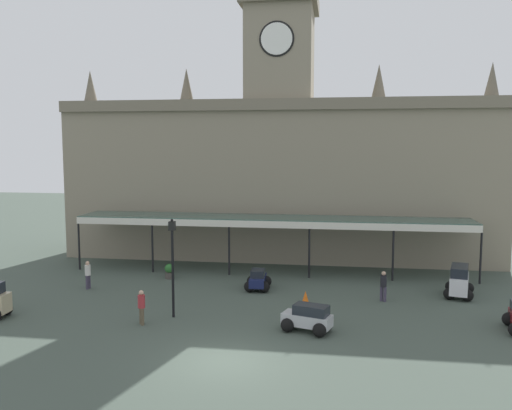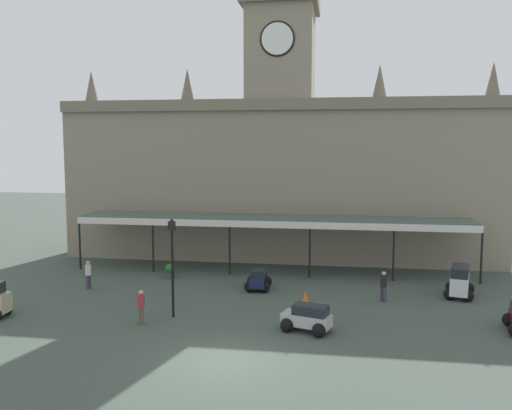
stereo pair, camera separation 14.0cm
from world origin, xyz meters
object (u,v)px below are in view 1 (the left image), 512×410
at_px(car_silver_estate, 308,320).
at_px(victorian_lamppost, 173,256).
at_px(car_white_van, 459,282).
at_px(car_navy_sedan, 258,281).
at_px(traffic_cone, 305,297).
at_px(pedestrian_crossing_forecourt, 383,285).
at_px(pedestrian_beside_cars, 141,306).
at_px(planter_forecourt_centre, 169,271).
at_px(pedestrian_near_entrance, 88,274).

bearing_deg(car_silver_estate, victorian_lamppost, 170.60).
bearing_deg(car_white_van, car_navy_sedan, -179.24).
distance_m(victorian_lamppost, traffic_cone, 7.70).
bearing_deg(victorian_lamppost, pedestrian_crossing_forecourt, 22.51).
xyz_separation_m(car_navy_sedan, pedestrian_beside_cars, (-4.55, -7.12, 0.41)).
relative_size(car_navy_sedan, pedestrian_crossing_forecourt, 1.25).
bearing_deg(traffic_cone, pedestrian_beside_cars, -148.02).
bearing_deg(pedestrian_crossing_forecourt, car_navy_sedan, 168.60).
xyz_separation_m(pedestrian_crossing_forecourt, traffic_cone, (-4.19, -0.99, -0.57)).
bearing_deg(pedestrian_beside_cars, victorian_lamppost, 48.56).
bearing_deg(pedestrian_beside_cars, car_navy_sedan, 57.41).
bearing_deg(car_white_van, pedestrian_beside_cars, -155.57).
xyz_separation_m(victorian_lamppost, traffic_cone, (6.36, 3.38, -2.73)).
xyz_separation_m(victorian_lamppost, planter_forecourt_centre, (-2.61, 7.54, -2.58)).
height_order(pedestrian_near_entrance, traffic_cone, pedestrian_near_entrance).
height_order(car_navy_sedan, planter_forecourt_centre, car_navy_sedan).
height_order(pedestrian_crossing_forecourt, planter_forecourt_centre, pedestrian_crossing_forecourt).
distance_m(pedestrian_near_entrance, planter_forecourt_centre, 5.12).
xyz_separation_m(car_white_van, pedestrian_near_entrance, (-21.49, -1.56, 0.10)).
xyz_separation_m(traffic_cone, planter_forecourt_centre, (-8.96, 4.16, 0.15)).
bearing_deg(pedestrian_crossing_forecourt, car_white_van, 20.28).
height_order(car_white_van, pedestrian_near_entrance, car_white_van).
relative_size(pedestrian_near_entrance, victorian_lamppost, 0.34).
height_order(car_white_van, pedestrian_crossing_forecourt, car_white_van).
distance_m(pedestrian_beside_cars, pedestrian_crossing_forecourt, 13.01).
bearing_deg(pedestrian_near_entrance, car_silver_estate, -22.44).
relative_size(pedestrian_beside_cars, planter_forecourt_centre, 1.74).
distance_m(car_white_van, victorian_lamppost, 16.17).
distance_m(car_navy_sedan, car_white_van, 11.47).
relative_size(pedestrian_near_entrance, planter_forecourt_centre, 1.74).
bearing_deg(pedestrian_beside_cars, planter_forecourt_centre, 99.31).
xyz_separation_m(pedestrian_crossing_forecourt, planter_forecourt_centre, (-13.15, 3.16, -0.42)).
relative_size(car_navy_sedan, planter_forecourt_centre, 2.17).
bearing_deg(car_white_van, victorian_lamppost, -158.13).
relative_size(pedestrian_near_entrance, pedestrian_beside_cars, 1.00).
bearing_deg(car_navy_sedan, car_white_van, 0.76).
height_order(car_silver_estate, pedestrian_beside_cars, pedestrian_beside_cars).
bearing_deg(car_silver_estate, pedestrian_beside_cars, -178.56).
xyz_separation_m(pedestrian_near_entrance, pedestrian_crossing_forecourt, (17.18, -0.03, 0.00)).
xyz_separation_m(car_silver_estate, victorian_lamppost, (-6.72, 1.11, 2.50)).
bearing_deg(victorian_lamppost, car_white_van, 21.87).
bearing_deg(car_navy_sedan, pedestrian_beside_cars, -122.59).
bearing_deg(planter_forecourt_centre, traffic_cone, -24.87).
relative_size(car_silver_estate, pedestrian_crossing_forecourt, 1.45).
bearing_deg(planter_forecourt_centre, car_navy_sedan, -16.01).
xyz_separation_m(pedestrian_crossing_forecourt, victorian_lamppost, (-10.55, -4.37, 2.16)).
bearing_deg(pedestrian_near_entrance, pedestrian_beside_cars, -46.24).
relative_size(car_navy_sedan, car_silver_estate, 0.86).
relative_size(pedestrian_near_entrance, pedestrian_crossing_forecourt, 1.00).
bearing_deg(planter_forecourt_centre, pedestrian_crossing_forecourt, -13.53).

